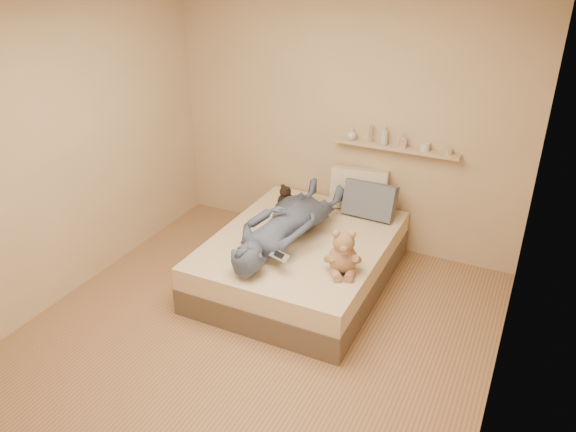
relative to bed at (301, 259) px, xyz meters
The scene contains 10 objects.
room 1.42m from the bed, 90.00° to the right, with size 3.80×3.80×3.80m.
bed is the anchor object (origin of this frame).
game_console 0.70m from the bed, 83.00° to the right, with size 0.18×0.12×0.06m.
teddy_bear 0.76m from the bed, 34.79° to the right, with size 0.31×0.32×0.39m.
dark_plush 0.69m from the bed, 129.55° to the left, with size 0.17×0.17×0.26m.
pillow_cream 0.96m from the bed, 73.79° to the left, with size 0.55×0.16×0.40m, color beige.
pillow_grey 0.89m from the bed, 59.71° to the left, with size 0.50×0.14×0.34m, color slate.
person 0.44m from the bed, 134.69° to the right, with size 0.57×1.56×0.37m, color #464F6F.
wall_shelf 1.38m from the bed, 58.82° to the left, with size 1.20×0.12×0.03m, color tan.
shelf_bottles 1.40m from the bed, 63.39° to the left, with size 1.02×0.11×0.19m.
Camera 1 is at (1.82, -3.11, 2.91)m, focal length 35.00 mm.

